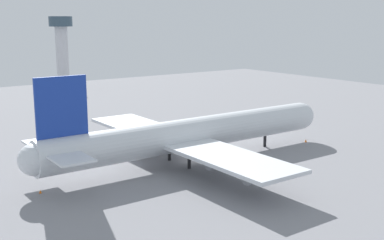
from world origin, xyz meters
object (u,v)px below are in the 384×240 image
Objects in this scene: cargo_airplane at (191,134)px; safety_cone_nose at (306,140)px; safety_cone_tail at (40,191)px; control_tower at (62,43)px; pushback_tractor at (71,132)px.

safety_cone_nose is (32.72, -2.61, -5.52)m from cargo_airplane.
cargo_airplane reaches higher than safety_cone_tail.
safety_cone_tail is 0.02× the size of control_tower.
safety_cone_tail is at bearing -112.99° from control_tower.
pushback_tractor is 108.56m from control_tower.
safety_cone_tail is 150.45m from control_tower.
control_tower is (-6.50, 139.72, 18.68)m from safety_cone_nose.
cargo_airplane is 95.36× the size of safety_cone_nose.
cargo_airplane is at bearing 175.43° from safety_cone_nose.
control_tower reaches higher than safety_cone_tail.
cargo_airplane is at bearing -100.83° from control_tower.
control_tower reaches higher than pushback_tractor.
control_tower is (26.22, 137.11, 13.16)m from cargo_airplane.
cargo_airplane is at bearing 0.56° from safety_cone_tail.
cargo_airplane is at bearing -72.99° from pushback_tractor.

